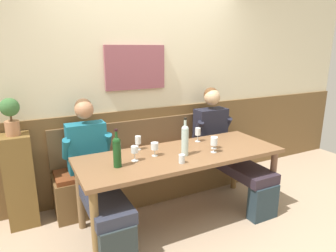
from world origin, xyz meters
TOP-DOWN VIEW (x-y plane):
  - ground_plane at (0.00, 0.00)m, footprint 6.80×6.80m
  - room_wall_back at (-0.00, 1.09)m, footprint 6.80×0.12m
  - wood_wainscot_panel at (0.00, 1.04)m, footprint 6.80×0.03m
  - wall_bench at (0.00, 0.83)m, footprint 2.40×0.42m
  - dining_table at (0.00, 0.19)m, footprint 2.10×0.78m
  - person_center_right_seat at (-0.82, 0.47)m, footprint 0.51×1.19m
  - person_left_seat at (0.79, 0.49)m, footprint 0.52×1.19m
  - wine_bottle_clear_water at (0.00, 0.12)m, footprint 0.07×0.07m
  - wine_bottle_amber_mid at (-0.69, 0.14)m, footprint 0.07×0.07m
  - wine_glass_mid_right at (-0.35, 0.49)m, footprint 0.06×0.06m
  - wine_glass_near_bucket at (0.31, 0.06)m, footprint 0.07×0.07m
  - wine_glass_center_front at (-0.27, 0.24)m, footprint 0.08×0.08m
  - wine_glass_left_end at (0.35, 0.44)m, footprint 0.06×0.06m
  - wine_glass_mid_left at (-0.50, 0.20)m, footprint 0.07×0.07m
  - wine_glass_right_end at (0.38, 0.15)m, footprint 0.07×0.07m
  - water_tumbler_right at (-0.13, -0.05)m, footprint 0.06×0.06m
  - corner_pedestal at (-1.50, 0.86)m, footprint 0.28×0.28m
  - potted_plant at (-1.50, 0.86)m, footprint 0.18×0.18m

SIDE VIEW (x-z plane):
  - ground_plane at x=0.00m, z-range -0.02..0.00m
  - wall_bench at x=0.00m, z-range -0.19..0.75m
  - corner_pedestal at x=-1.50m, z-range 0.00..0.97m
  - wood_wainscot_panel at x=0.00m, z-range 0.00..1.06m
  - person_center_right_seat at x=-0.82m, z-range -0.03..1.26m
  - person_left_seat at x=0.79m, z-range -0.02..1.28m
  - dining_table at x=0.00m, z-range 0.29..1.04m
  - water_tumbler_right at x=-0.13m, z-range 0.75..0.84m
  - wine_glass_right_end at x=0.38m, z-range 0.78..0.91m
  - wine_glass_center_front at x=-0.27m, z-range 0.78..0.92m
  - wine_glass_mid_right at x=-0.35m, z-range 0.78..0.93m
  - wine_glass_mid_left at x=-0.50m, z-range 0.79..0.93m
  - wine_glass_near_bucket at x=0.31m, z-range 0.78..0.94m
  - wine_glass_left_end at x=0.35m, z-range 0.79..0.95m
  - wine_bottle_amber_mid at x=-0.69m, z-range 0.73..1.08m
  - wine_bottle_clear_water at x=0.00m, z-range 0.73..1.11m
  - potted_plant at x=-1.50m, z-range 1.00..1.37m
  - room_wall_back at x=0.00m, z-range 0.00..2.80m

